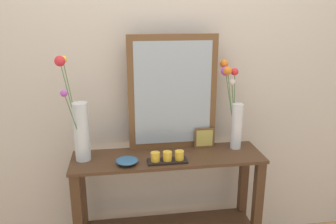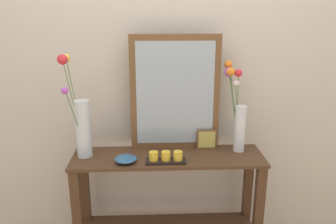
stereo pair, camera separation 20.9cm
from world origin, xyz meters
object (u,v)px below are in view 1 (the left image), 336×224
vase_right (234,109)px  decorative_bowl (127,161)px  candle_tray (167,158)px  mirror_leaning (173,93)px  tall_vase_left (79,125)px  console_table (168,198)px  picture_frame_small (204,138)px

vase_right → decorative_bowl: size_ratio=4.32×
candle_tray → decorative_bowl: 0.24m
vase_right → decorative_bowl: 0.77m
mirror_leaning → tall_vase_left: 0.62m
mirror_leaning → decorative_bowl: mirror_leaning is taller
console_table → mirror_leaning: bearing=69.5°
console_table → vase_right: vase_right is taller
candle_tray → vase_right: bearing=20.0°
picture_frame_small → decorative_bowl: size_ratio=1.00×
console_table → candle_tray: size_ratio=4.98×
console_table → mirror_leaning: mirror_leaning is taller
console_table → decorative_bowl: 0.43m
mirror_leaning → console_table: bearing=-110.5°
mirror_leaning → vase_right: (0.40, -0.06, -0.11)m
vase_right → candle_tray: (-0.47, -0.17, -0.24)m
mirror_leaning → decorative_bowl: (-0.31, -0.22, -0.35)m
picture_frame_small → decorative_bowl: picture_frame_small is taller
mirror_leaning → candle_tray: bearing=-106.9°
tall_vase_left → candle_tray: size_ratio=2.65×
mirror_leaning → decorative_bowl: size_ratio=5.56×
vase_right → console_table: bearing=-169.7°
tall_vase_left → mirror_leaning: bearing=11.0°
console_table → picture_frame_small: picture_frame_small is taller
candle_tray → picture_frame_small: picture_frame_small is taller
console_table → candle_tray: (-0.02, -0.09, 0.33)m
candle_tray → tall_vase_left: bearing=167.8°
mirror_leaning → candle_tray: 0.42m
vase_right → picture_frame_small: (-0.19, 0.02, -0.20)m
mirror_leaning → tall_vase_left: mirror_leaning is taller
candle_tray → decorative_bowl: (-0.24, 0.01, -0.01)m
console_table → picture_frame_small: size_ratio=8.99×
console_table → candle_tray: candle_tray is taller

